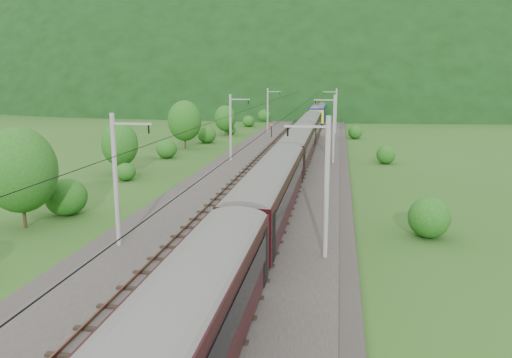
# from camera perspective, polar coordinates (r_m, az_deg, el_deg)

# --- Properties ---
(ground) EXTENTS (600.00, 600.00, 0.00)m
(ground) POSITION_cam_1_polar(r_m,az_deg,el_deg) (29.83, -4.30, -8.73)
(ground) COLOR #234917
(ground) RESTS_ON ground
(railbed) EXTENTS (14.00, 220.00, 0.30)m
(railbed) POSITION_cam_1_polar(r_m,az_deg,el_deg) (39.11, -0.84, -3.51)
(railbed) COLOR #38332D
(railbed) RESTS_ON ground
(track_left) EXTENTS (2.40, 220.00, 0.27)m
(track_left) POSITION_cam_1_polar(r_m,az_deg,el_deg) (39.54, -4.27, -3.04)
(track_left) COLOR #522F23
(track_left) RESTS_ON railbed
(track_right) EXTENTS (2.40, 220.00, 0.27)m
(track_right) POSITION_cam_1_polar(r_m,az_deg,el_deg) (38.71, 2.66, -3.34)
(track_right) COLOR #522F23
(track_right) RESTS_ON railbed
(catenary_left) EXTENTS (2.54, 192.28, 8.00)m
(catenary_left) POSITION_cam_1_polar(r_m,az_deg,el_deg) (60.81, -2.86, 6.07)
(catenary_left) COLOR gray
(catenary_left) RESTS_ON railbed
(catenary_right) EXTENTS (2.54, 192.28, 8.00)m
(catenary_right) POSITION_cam_1_polar(r_m,az_deg,el_deg) (59.44, 8.81, 5.83)
(catenary_right) COLOR gray
(catenary_right) RESTS_ON railbed
(overhead_wires) EXTENTS (4.83, 198.00, 0.03)m
(overhead_wires) POSITION_cam_1_polar(r_m,az_deg,el_deg) (37.90, -0.88, 6.69)
(overhead_wires) COLOR black
(overhead_wires) RESTS_ON ground
(mountain_main) EXTENTS (504.00, 360.00, 244.00)m
(mountain_main) POSITION_cam_1_polar(r_m,az_deg,el_deg) (287.42, 8.16, 9.43)
(mountain_main) COLOR black
(mountain_main) RESTS_ON ground
(mountain_ridge) EXTENTS (336.00, 280.00, 132.00)m
(mountain_ridge) POSITION_cam_1_polar(r_m,az_deg,el_deg) (350.99, -11.94, 9.67)
(mountain_ridge) COLOR black
(mountain_ridge) RESTS_ON ground
(train) EXTENTS (2.87, 137.34, 4.98)m
(train) POSITION_cam_1_polar(r_m,az_deg,el_deg) (44.22, 3.66, 2.56)
(train) COLOR black
(train) RESTS_ON ground
(hazard_post_near) EXTENTS (0.18, 0.18, 1.69)m
(hazard_post_near) POSITION_cam_1_polar(r_m,az_deg,el_deg) (80.11, 4.08, 4.98)
(hazard_post_near) COLOR red
(hazard_post_near) RESTS_ON railbed
(hazard_post_far) EXTENTS (0.18, 0.18, 1.72)m
(hazard_post_far) POSITION_cam_1_polar(r_m,az_deg,el_deg) (77.72, 4.38, 4.78)
(hazard_post_far) COLOR red
(hazard_post_far) RESTS_ON railbed
(signal) EXTENTS (0.24, 0.24, 2.18)m
(signal) POSITION_cam_1_polar(r_m,az_deg,el_deg) (84.42, 1.79, 5.64)
(signal) COLOR black
(signal) RESTS_ON railbed
(vegetation_left) EXTENTS (11.02, 142.50, 7.08)m
(vegetation_left) POSITION_cam_1_polar(r_m,az_deg,el_deg) (50.01, -15.95, 2.59)
(vegetation_left) COLOR #185115
(vegetation_left) RESTS_ON ground
(vegetation_right) EXTENTS (5.75, 103.75, 2.59)m
(vegetation_right) POSITION_cam_1_polar(r_m,az_deg,el_deg) (29.14, 17.89, -7.31)
(vegetation_right) COLOR #185115
(vegetation_right) RESTS_ON ground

